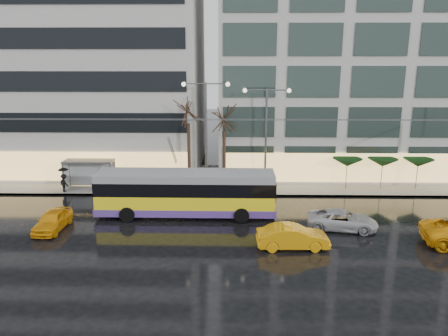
{
  "coord_description": "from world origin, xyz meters",
  "views": [
    {
      "loc": [
        4.14,
        -25.25,
        11.25
      ],
      "look_at": [
        3.6,
        5.0,
        3.46
      ],
      "focal_mm": 35.0,
      "sensor_mm": 36.0,
      "label": 1
    }
  ],
  "objects_px": {
    "trolleybus": "(186,195)",
    "street_lamp_near": "(206,121)",
    "bus_shelter": "(85,168)",
    "taxi_a": "(53,220)"
  },
  "relations": [
    {
      "from": "trolleybus",
      "to": "street_lamp_near",
      "type": "relative_size",
      "value": 1.41
    },
    {
      "from": "trolleybus",
      "to": "bus_shelter",
      "type": "distance_m",
      "value": 11.12
    },
    {
      "from": "trolleybus",
      "to": "taxi_a",
      "type": "height_order",
      "value": "trolleybus"
    },
    {
      "from": "bus_shelter",
      "to": "street_lamp_near",
      "type": "relative_size",
      "value": 0.47
    },
    {
      "from": "bus_shelter",
      "to": "taxi_a",
      "type": "xyz_separation_m",
      "value": [
        0.65,
        -8.97,
        -1.3
      ]
    },
    {
      "from": "street_lamp_near",
      "to": "taxi_a",
      "type": "distance_m",
      "value": 14.34
    },
    {
      "from": "trolleybus",
      "to": "street_lamp_near",
      "type": "xyz_separation_m",
      "value": [
        1.13,
        6.27,
        4.4
      ]
    },
    {
      "from": "street_lamp_near",
      "to": "taxi_a",
      "type": "height_order",
      "value": "street_lamp_near"
    },
    {
      "from": "bus_shelter",
      "to": "taxi_a",
      "type": "relative_size",
      "value": 1.08
    },
    {
      "from": "taxi_a",
      "to": "trolleybus",
      "type": "bearing_deg",
      "value": 20.04
    }
  ]
}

